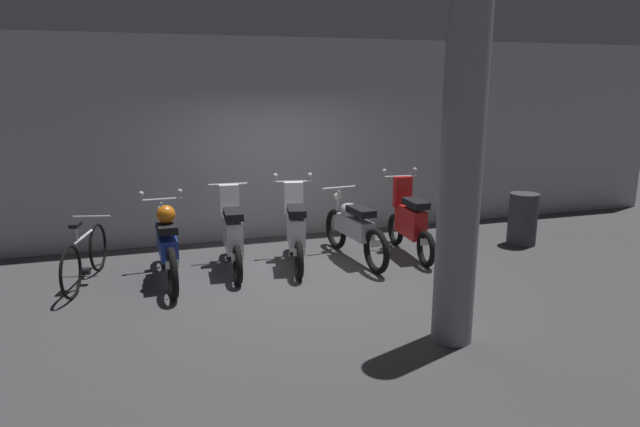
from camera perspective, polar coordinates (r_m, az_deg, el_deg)
ground_plane at (r=7.57m, az=-1.32°, el=-6.74°), size 80.00×80.00×0.00m
back_wall at (r=9.45m, az=-5.35°, el=7.62°), size 16.00×0.30×3.33m
motorbike_slot_0 at (r=7.61m, az=-15.58°, el=-2.97°), size 0.59×1.95×1.15m
motorbike_slot_1 at (r=7.89m, az=-9.06°, el=-2.08°), size 0.56×1.68×1.18m
motorbike_slot_2 at (r=8.01m, az=-2.55°, el=-1.67°), size 0.58×1.67×1.29m
motorbike_slot_3 at (r=8.24m, az=3.55°, el=-1.52°), size 0.56×1.95×1.03m
motorbike_slot_4 at (r=8.58m, az=9.25°, el=-0.81°), size 0.59×1.68×1.29m
bicycle at (r=7.92m, az=-23.16°, el=-4.20°), size 0.55×1.69×0.89m
support_pillar at (r=5.54m, az=14.31°, el=3.19°), size 0.42×0.42×3.33m
trash_bin at (r=9.62m, az=20.26°, el=-0.54°), size 0.46×0.46×0.85m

